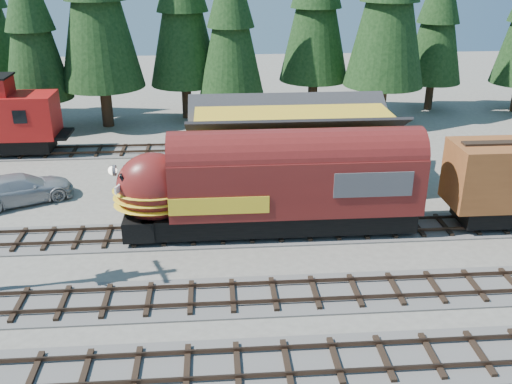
{
  "coord_description": "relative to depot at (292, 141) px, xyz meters",
  "views": [
    {
      "loc": [
        -4.77,
        -22.91,
        13.93
      ],
      "look_at": [
        -2.72,
        4.0,
        2.4
      ],
      "focal_mm": 40.0,
      "sensor_mm": 36.0,
      "label": 1
    }
  ],
  "objects": [
    {
      "name": "track_spur",
      "position": [
        -10.0,
        7.5,
        -2.9
      ],
      "size": [
        32.0,
        3.2,
        0.33
      ],
      "color": "#4C4947",
      "rests_on": "ground"
    },
    {
      "name": "depot",
      "position": [
        0.0,
        0.0,
        0.0
      ],
      "size": [
        12.8,
        7.0,
        5.3
      ],
      "color": "gold",
      "rests_on": "ground"
    },
    {
      "name": "ground",
      "position": [
        0.0,
        -10.5,
        -2.96
      ],
      "size": [
        120.0,
        120.0,
        0.0
      ],
      "primitive_type": "plane",
      "color": "#6B665B",
      "rests_on": "ground"
    },
    {
      "name": "pickup_truck_a",
      "position": [
        -7.49,
        -0.79,
        -2.18
      ],
      "size": [
        5.92,
        3.32,
        1.56
      ],
      "primitive_type": "imported",
      "rotation": [
        0.0,
        0.0,
        1.44
      ],
      "color": "black",
      "rests_on": "ground"
    },
    {
      "name": "locomotive",
      "position": [
        -2.35,
        -6.5,
        -0.44
      ],
      "size": [
        15.85,
        3.15,
        4.31
      ],
      "color": "black",
      "rests_on": "ground"
    },
    {
      "name": "pickup_truck_b",
      "position": [
        -16.31,
        -1.33,
        -2.11
      ],
      "size": [
        6.37,
        4.72,
        1.72
      ],
      "primitive_type": "imported",
      "rotation": [
        0.0,
        0.0,
        2.02
      ],
      "color": "#A3A6AB",
      "rests_on": "ground"
    },
    {
      "name": "track_siding",
      "position": [
        10.0,
        -6.5,
        -2.9
      ],
      "size": [
        68.0,
        3.2,
        0.33
      ],
      "color": "#4C4947",
      "rests_on": "ground"
    },
    {
      "name": "conifer_backdrop",
      "position": [
        6.93,
        14.02,
        6.91
      ],
      "size": [
        79.96,
        23.28,
        16.45
      ],
      "color": "black",
      "rests_on": "ground"
    }
  ]
}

